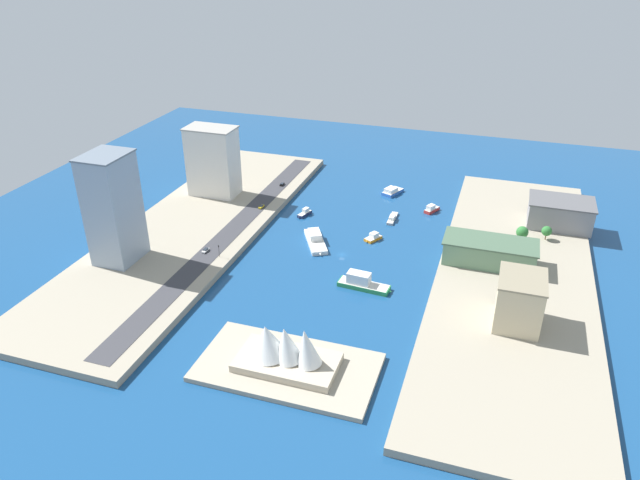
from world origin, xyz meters
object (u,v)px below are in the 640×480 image
at_px(tugboat_red, 432,209).
at_px(office_block_beige, 519,301).
at_px(catamaran_blue, 392,191).
at_px(terminal_long_green, 489,252).
at_px(patrol_launch_navy, 305,213).
at_px(tower_tall_glass, 113,208).
at_px(ferry_green_doubledeck, 362,282).
at_px(hotel_broad_white, 213,161).
at_px(water_taxi_orange, 373,237).
at_px(warehouse_low_gray, 560,213).
at_px(traffic_light_waterfront, 219,249).
at_px(van_white, 206,250).
at_px(opera_landmark, 284,349).
at_px(taxi_yellow_cab, 261,207).
at_px(yacht_sleek_gray, 392,218).
at_px(ferry_white_commuter, 315,240).
at_px(suv_black, 282,184).

xyz_separation_m(tugboat_red, office_block_beige, (-49.89, 104.13, 12.42)).
bearing_deg(catamaran_blue, terminal_long_green, 129.82).
bearing_deg(patrol_launch_navy, tower_tall_glass, 50.38).
relative_size(ferry_green_doubledeck, hotel_broad_white, 0.62).
distance_m(patrol_launch_navy, terminal_long_green, 108.31).
xyz_separation_m(tugboat_red, water_taxi_orange, (23.99, 44.82, -0.32)).
height_order(warehouse_low_gray, traffic_light_waterfront, warehouse_low_gray).
distance_m(hotel_broad_white, van_white, 76.44).
height_order(patrol_launch_navy, hotel_broad_white, hotel_broad_white).
height_order(tower_tall_glass, opera_landmark, tower_tall_glass).
bearing_deg(water_taxi_orange, taxi_yellow_cab, -9.76).
bearing_deg(ferry_green_doubledeck, catamaran_blue, -85.16).
relative_size(yacht_sleek_gray, van_white, 3.41).
height_order(ferry_white_commuter, suv_black, ferry_white_commuter).
xyz_separation_m(yacht_sleek_gray, taxi_yellow_cab, (73.66, 15.19, 3.17)).
distance_m(ferry_white_commuter, tugboat_red, 77.64).
bearing_deg(water_taxi_orange, warehouse_low_gray, -155.93).
xyz_separation_m(patrol_launch_navy, hotel_broad_white, (59.43, -5.97, 22.52)).
bearing_deg(suv_black, tugboat_red, 178.57).
distance_m(water_taxi_orange, warehouse_low_gray, 101.75).
distance_m(terminal_long_green, office_block_beige, 49.77).
relative_size(ferry_white_commuter, office_block_beige, 1.20).
bearing_deg(taxi_yellow_cab, hotel_broad_white, -17.76).
bearing_deg(suv_black, terminal_long_green, 155.52).
bearing_deg(tugboat_red, opera_landmark, 78.82).
bearing_deg(ferry_white_commuter, warehouse_low_gray, -155.79).
distance_m(hotel_broad_white, tower_tall_glass, 86.69).
xyz_separation_m(catamaran_blue, opera_landmark, (3.64, 175.12, 7.45)).
height_order(yacht_sleek_gray, ferry_white_commuter, ferry_white_commuter).
xyz_separation_m(ferry_green_doubledeck, van_white, (81.03, -2.69, 1.56)).
bearing_deg(ferry_white_commuter, terminal_long_green, -179.36).
bearing_deg(patrol_launch_navy, suv_black, -49.59).
bearing_deg(traffic_light_waterfront, tugboat_red, -134.27).
relative_size(water_taxi_orange, opera_landmark, 0.29).
bearing_deg(yacht_sleek_gray, terminal_long_green, 144.68).
distance_m(ferry_white_commuter, tower_tall_glass, 100.98).
relative_size(yacht_sleek_gray, warehouse_low_gray, 0.50).
distance_m(water_taxi_orange, taxi_yellow_cab, 70.16).
xyz_separation_m(yacht_sleek_gray, ferry_green_doubledeck, (-1.54, 74.63, 1.63)).
bearing_deg(tower_tall_glass, taxi_yellow_cab, -119.15).
bearing_deg(opera_landmark, terminal_long_green, -123.69).
distance_m(catamaran_blue, warehouse_low_gray, 98.75).
xyz_separation_m(tower_tall_glass, suv_black, (-40.80, -110.32, -25.77)).
bearing_deg(taxi_yellow_cab, warehouse_low_gray, -169.68).
height_order(yacht_sleek_gray, terminal_long_green, terminal_long_green).
bearing_deg(patrol_launch_navy, traffic_light_waterfront, 71.61).
xyz_separation_m(tower_tall_glass, van_white, (-36.01, -18.28, -25.74)).
height_order(van_white, opera_landmark, opera_landmark).
bearing_deg(opera_landmark, van_white, -44.48).
distance_m(patrol_launch_navy, suv_black, 39.63).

